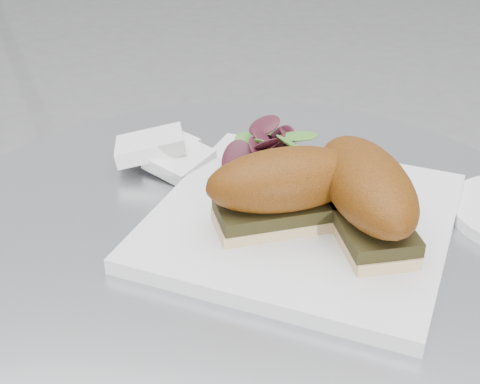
# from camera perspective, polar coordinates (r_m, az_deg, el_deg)

# --- Properties ---
(plate) EXTENTS (0.35, 0.35, 0.02)m
(plate) POSITION_cam_1_polar(r_m,az_deg,el_deg) (0.69, 5.34, -2.39)
(plate) COLOR white
(plate) RESTS_ON table
(sandwich_left) EXTENTS (0.17, 0.13, 0.08)m
(sandwich_left) POSITION_cam_1_polar(r_m,az_deg,el_deg) (0.64, 3.92, 0.40)
(sandwich_left) COLOR #DEBE8B
(sandwich_left) RESTS_ON plate
(sandwich_right) EXTENTS (0.13, 0.19, 0.08)m
(sandwich_right) POSITION_cam_1_polar(r_m,az_deg,el_deg) (0.65, 10.67, 0.01)
(sandwich_right) COLOR #DEBE8B
(sandwich_right) RESTS_ON plate
(salad) EXTENTS (0.10, 0.10, 0.05)m
(salad) POSITION_cam_1_polar(r_m,az_deg,el_deg) (0.75, 2.68, 3.60)
(salad) COLOR #619C33
(salad) RESTS_ON plate
(napkin) EXTENTS (0.11, 0.11, 0.02)m
(napkin) POSITION_cam_1_polar(r_m,az_deg,el_deg) (0.80, -6.43, 2.78)
(napkin) COLOR white
(napkin) RESTS_ON table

